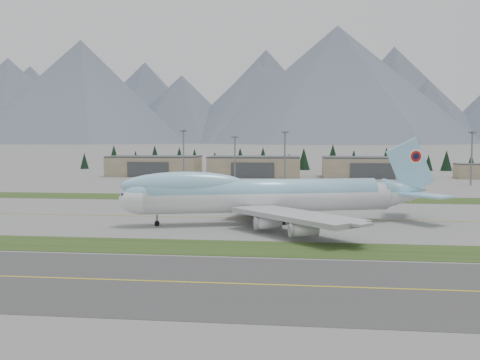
# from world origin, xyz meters

# --- Properties ---
(ground) EXTENTS (7000.00, 7000.00, 0.00)m
(ground) POSITION_xyz_m (0.00, 0.00, 0.00)
(ground) COLOR #60605E
(ground) RESTS_ON ground
(grass_strip_near) EXTENTS (400.00, 14.00, 0.08)m
(grass_strip_near) POSITION_xyz_m (0.00, -38.00, 0.00)
(grass_strip_near) COLOR #2A4017
(grass_strip_near) RESTS_ON ground
(grass_strip_far) EXTENTS (400.00, 18.00, 0.08)m
(grass_strip_far) POSITION_xyz_m (0.00, 45.00, 0.00)
(grass_strip_far) COLOR #2A4017
(grass_strip_far) RESTS_ON ground
(asphalt_taxiway) EXTENTS (400.00, 32.00, 0.04)m
(asphalt_taxiway) POSITION_xyz_m (0.00, -62.00, 0.00)
(asphalt_taxiway) COLOR #383838
(asphalt_taxiway) RESTS_ON ground
(taxiway_line_main) EXTENTS (400.00, 0.40, 0.02)m
(taxiway_line_main) POSITION_xyz_m (0.00, 0.00, 0.00)
(taxiway_line_main) COLOR gold
(taxiway_line_main) RESTS_ON ground
(taxiway_line_near) EXTENTS (400.00, 0.40, 0.02)m
(taxiway_line_near) POSITION_xyz_m (0.00, -62.00, 0.00)
(taxiway_line_near) COLOR gold
(taxiway_line_near) RESTS_ON ground
(boeing_747_freighter) EXTENTS (77.90, 64.83, 20.52)m
(boeing_747_freighter) POSITION_xyz_m (1.71, -8.08, 6.77)
(boeing_747_freighter) COLOR white
(boeing_747_freighter) RESTS_ON ground
(hangar_left) EXTENTS (48.00, 26.60, 10.80)m
(hangar_left) POSITION_xyz_m (-70.00, 149.90, 5.39)
(hangar_left) COLOR gray
(hangar_left) RESTS_ON ground
(hangar_center) EXTENTS (48.00, 26.60, 10.80)m
(hangar_center) POSITION_xyz_m (-15.00, 149.90, 5.39)
(hangar_center) COLOR gray
(hangar_center) RESTS_ON ground
(hangar_right) EXTENTS (48.00, 26.60, 10.80)m
(hangar_right) POSITION_xyz_m (45.00, 149.90, 5.39)
(hangar_right) COLOR gray
(hangar_right) RESTS_ON ground
(control_shed) EXTENTS (14.00, 12.00, 7.60)m
(control_shed) POSITION_xyz_m (95.00, 148.00, 3.80)
(control_shed) COLOR gray
(control_shed) RESTS_ON ground
(floodlight_masts) EXTENTS (150.49, 10.82, 24.53)m
(floodlight_masts) POSITION_xyz_m (24.68, 109.61, 16.25)
(floodlight_masts) COLOR slate
(floodlight_masts) RESTS_ON ground
(service_vehicle_a) EXTENTS (2.84, 3.48, 1.12)m
(service_vehicle_a) POSITION_xyz_m (-23.46, 121.73, 0.00)
(service_vehicle_a) COLOR silver
(service_vehicle_a) RESTS_ON ground
(service_vehicle_b) EXTENTS (3.12, 1.16, 1.02)m
(service_vehicle_b) POSITION_xyz_m (22.91, 126.28, 0.00)
(service_vehicle_b) COLOR gold
(service_vehicle_b) RESTS_ON ground
(service_vehicle_c) EXTENTS (2.37, 3.85, 1.04)m
(service_vehicle_c) POSITION_xyz_m (63.70, 126.56, 0.00)
(service_vehicle_c) COLOR #98989C
(service_vehicle_c) RESTS_ON ground
(conifer_belt) EXTENTS (273.64, 14.72, 16.76)m
(conifer_belt) POSITION_xyz_m (-6.74, 211.80, 7.16)
(conifer_belt) COLOR black
(conifer_belt) RESTS_ON ground
(mountain_ridge_front) EXTENTS (4237.59, 1172.52, 494.01)m
(mountain_ridge_front) POSITION_xyz_m (-47.64, 2227.30, 217.71)
(mountain_ridge_front) COLOR #485060
(mountain_ridge_front) RESTS_ON ground
(mountain_ridge_rear) EXTENTS (4430.29, 1043.03, 521.51)m
(mountain_ridge_rear) POSITION_xyz_m (248.27, 2900.00, 255.98)
(mountain_ridge_rear) COLOR #485060
(mountain_ridge_rear) RESTS_ON ground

